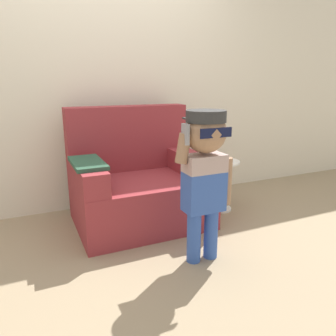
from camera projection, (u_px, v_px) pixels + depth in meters
ground_plane at (121, 226)px, 2.87m from camera, size 10.00×10.00×0.00m
wall_back at (98, 73)px, 3.07m from camera, size 10.00×0.05×2.60m
armchair at (138, 183)px, 2.92m from camera, size 1.14×0.86×1.01m
person_child at (205, 164)px, 2.16m from camera, size 0.43×0.32×1.05m
side_table at (221, 180)px, 3.16m from camera, size 0.33×0.33×0.49m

